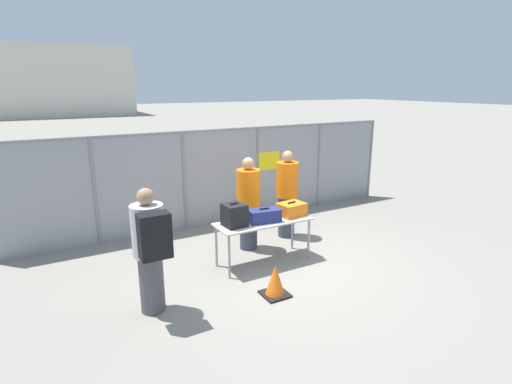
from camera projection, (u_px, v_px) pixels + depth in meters
name	position (u px, v px, depth m)	size (l,w,h in m)	color
ground_plane	(283.00, 263.00, 6.66)	(120.00, 120.00, 0.00)	gray
fence_section	(223.00, 174.00, 8.39)	(8.52, 0.07, 2.01)	gray
inspection_table	(264.00, 225.00, 6.51)	(1.61, 0.60, 0.73)	#B2B2AD
suitcase_black	(234.00, 215.00, 6.21)	(0.35, 0.35, 0.38)	black
suitcase_navy	(264.00, 216.00, 6.42)	(0.54, 0.33, 0.23)	navy
suitcase_orange	(292.00, 209.00, 6.74)	(0.47, 0.39, 0.24)	orange
traveler_hooded	(150.00, 247.00, 4.97)	(0.41, 0.64, 1.66)	#4C4C51
security_worker_near	(248.00, 202.00, 7.04)	(0.41, 0.41, 1.67)	#383D4C
security_worker_far	(287.00, 193.00, 7.63)	(0.42, 0.42, 1.69)	#383D4C
utility_trailer	(239.00, 173.00, 11.38)	(3.67, 2.20, 0.75)	#B2B2B7
distant_hangar	(53.00, 82.00, 39.18)	(13.58, 9.71, 6.38)	beige
traffic_cone	(275.00, 282.00, 5.58)	(0.36, 0.36, 0.45)	black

